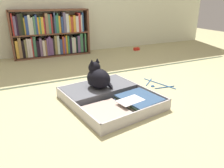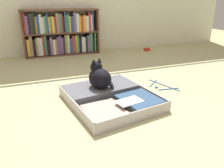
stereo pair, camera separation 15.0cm
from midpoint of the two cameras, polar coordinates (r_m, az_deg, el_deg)
ground_plane at (r=1.84m, az=5.48°, el=-7.67°), size 10.00×10.00×0.00m
tatami_border at (r=2.70m, az=-3.79°, el=2.06°), size 4.80×0.05×0.00m
bookshelf at (r=3.79m, az=-12.13°, el=12.75°), size 1.24×0.23×0.75m
open_suitcase at (r=2.03m, az=1.32°, el=-3.27°), size 0.83×0.92×0.10m
black_cat at (r=2.07m, az=-1.32°, el=1.86°), size 0.27×0.31×0.28m
clothes_hanger at (r=2.46m, az=14.57°, el=-0.49°), size 0.27×0.42×0.01m
small_red_pouch at (r=4.13m, az=10.21°, el=8.93°), size 0.10×0.07×0.05m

